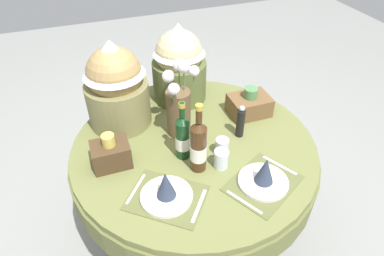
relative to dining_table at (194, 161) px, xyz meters
name	(u,v)px	position (x,y,z in m)	size (l,w,h in m)	color
ground	(194,227)	(0.00, 0.00, -0.64)	(8.00, 8.00, 0.00)	gray
dining_table	(194,161)	(0.00, 0.00, 0.00)	(1.35, 1.35, 0.77)	olive
place_setting_left	(166,191)	(-0.25, -0.31, 0.18)	(0.43, 0.41, 0.16)	brown
place_setting_right	(264,177)	(0.21, -0.38, 0.18)	(0.42, 0.39, 0.16)	brown
flower_vase	(179,104)	(-0.04, 0.13, 0.32)	(0.21, 0.21, 0.44)	brown
wine_bottle_left	(183,137)	(-0.09, -0.07, 0.26)	(0.07, 0.07, 0.33)	#143819
wine_bottle_centre	(198,146)	(-0.04, -0.18, 0.28)	(0.08, 0.08, 0.38)	#422814
tumbler_near_left	(221,159)	(0.07, -0.21, 0.19)	(0.07, 0.07, 0.10)	silver
tumbler_near_right	(222,147)	(0.11, -0.13, 0.18)	(0.07, 0.07, 0.09)	silver
pepper_mill	(240,122)	(0.26, -0.02, 0.23)	(0.04, 0.04, 0.20)	black
gift_tub_back_left	(115,82)	(-0.33, 0.33, 0.40)	(0.35, 0.35, 0.51)	olive
gift_tub_back_centre	(179,61)	(0.07, 0.46, 0.39)	(0.33, 0.33, 0.49)	#566033
woven_basket_side_left	(111,154)	(-0.44, -0.01, 0.21)	(0.19, 0.14, 0.19)	#47331E
woven_basket_side_right	(249,104)	(0.40, 0.15, 0.20)	(0.24, 0.18, 0.18)	brown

